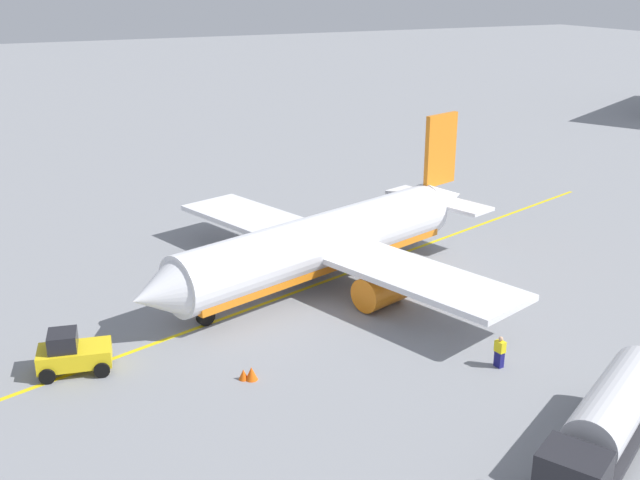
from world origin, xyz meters
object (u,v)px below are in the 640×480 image
airplane (325,243)px  safety_cone_wingtip (243,374)px  fuel_tanker (608,421)px  refueling_worker (500,352)px  safety_cone_nose (251,373)px  pushback_tug (72,353)px

airplane → safety_cone_wingtip: (9.22, 9.76, -2.37)m
airplane → fuel_tanker: 22.40m
fuel_tanker → refueling_worker: fuel_tanker is taller
refueling_worker → safety_cone_wingtip: 13.10m
fuel_tanker → safety_cone_nose: size_ratio=15.47×
pushback_tug → safety_cone_wingtip: size_ratio=7.09×
airplane → safety_cone_wingtip: size_ratio=50.58×
safety_cone_nose → refueling_worker: bearing=160.7°
safety_cone_nose → safety_cone_wingtip: size_ratio=1.26×
pushback_tug → airplane: bearing=-162.6°
pushback_tug → safety_cone_wingtip: pushback_tug is taller
refueling_worker → safety_cone_nose: refueling_worker is taller
fuel_tanker → pushback_tug: size_ratio=2.75×
airplane → safety_cone_nose: bearing=48.3°
airplane → safety_cone_wingtip: bearing=46.6°
refueling_worker → safety_cone_nose: size_ratio=2.46×
refueling_worker → safety_cone_wingtip: bearing=-19.6°
airplane → fuel_tanker: (-2.20, 22.27, -0.91)m
fuel_tanker → safety_cone_wingtip: fuel_tanker is taller
fuel_tanker → pushback_tug: 25.47m
fuel_tanker → airplane: bearing=-84.4°
safety_cone_nose → airplane: bearing=-131.7°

